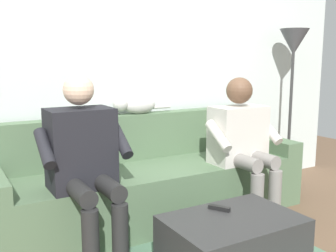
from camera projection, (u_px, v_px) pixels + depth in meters
back_wall at (128, 50)px, 3.32m from camera, size 4.79×0.06×2.67m
couch at (151, 183)px, 3.15m from camera, size 2.53×0.72×0.81m
coffee_table at (232, 247)px, 2.30m from camera, size 0.77×0.52×0.36m
person_left_seated at (243, 139)px, 3.13m from camera, size 0.59×0.51×1.12m
person_right_seated at (84, 156)px, 2.49m from camera, size 0.56×0.60×1.16m
cat_on_backrest at (135, 104)px, 3.25m from camera, size 0.52×0.14×0.16m
remote_black at (219, 208)px, 2.38m from camera, size 0.10×0.13×0.03m
floor_lamp at (293, 54)px, 3.89m from camera, size 0.28×0.28×1.55m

